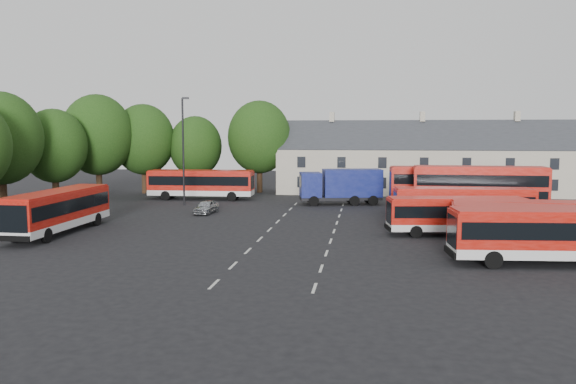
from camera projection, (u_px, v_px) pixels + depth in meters
name	position (u px, v px, depth m)	size (l,w,h in m)	color
ground	(265.00, 234.00, 41.57)	(140.00, 140.00, 0.00)	black
lane_markings	(302.00, 230.00, 43.20)	(5.15, 33.80, 0.01)	beige
treeline	(114.00, 140.00, 62.84)	(29.92, 32.59, 12.01)	black
terrace_houses	(421.00, 163.00, 68.76)	(35.70, 7.13, 10.06)	beige
bus_row_a	(553.00, 232.00, 31.68)	(11.46, 3.57, 3.19)	silver
bus_row_b	(545.00, 226.00, 33.94)	(11.11, 3.75, 3.08)	silver
bus_row_c	(525.00, 217.00, 38.76)	(10.02, 2.69, 2.81)	silver
bus_row_d	(456.00, 213.00, 40.94)	(10.14, 3.72, 2.80)	silver
bus_row_e	(463.00, 203.00, 45.13)	(11.03, 3.35, 3.07)	silver
bus_dd_south	(479.00, 189.00, 48.85)	(11.26, 2.85, 4.60)	silver
bus_dd_north	(448.00, 187.00, 52.07)	(10.78, 2.97, 4.38)	silver
bus_west	(58.00, 208.00, 41.76)	(2.71, 11.37, 3.21)	silver
bus_north	(201.00, 182.00, 63.08)	(11.81, 3.15, 3.31)	silver
box_truck	(342.00, 185.00, 58.72)	(8.81, 4.38, 3.70)	black
silver_car	(206.00, 207.00, 52.15)	(1.49, 3.70, 1.26)	#A2A5A9
lamppost	(183.00, 148.00, 57.74)	(0.77, 0.35, 11.12)	black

